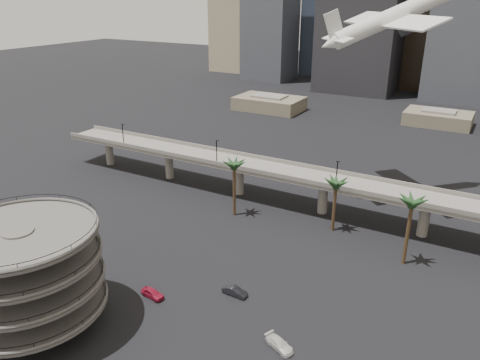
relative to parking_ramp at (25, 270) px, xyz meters
The scene contains 10 objects.
ground 16.79m from the parking_ramp, 17.10° to the left, with size 700.00×700.00×0.00m, color black.
parking_ramp is the anchor object (origin of this frame).
overpass 60.46m from the parking_ramp, 77.57° to the left, with size 130.00×9.30×14.70m.
palm_trees 55.67m from the parking_ramp, 60.95° to the left, with size 42.40×10.40×14.00m.
low_buildings 147.81m from the parking_ramp, 82.26° to the left, with size 135.00×27.50×6.80m.
skyline 224.98m from the parking_ramp, 82.75° to the left, with size 269.00×86.00×111.15m.
airborne_jet 87.37m from the parking_ramp, 66.96° to the left, with size 27.51×27.81×15.65m.
car_a 20.23m from the parking_ramp, 52.64° to the left, with size 1.75×4.35×1.48m, color #A31733.
car_b 32.60m from the parking_ramp, 43.87° to the left, with size 1.53×4.38×1.44m, color black.
car_c 38.28m from the parking_ramp, 22.03° to the left, with size 1.94×4.77×1.38m, color silver.
Camera 1 is at (42.96, -38.87, 47.31)m, focal length 35.00 mm.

